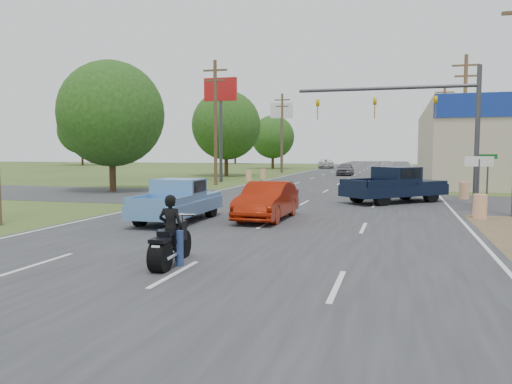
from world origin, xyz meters
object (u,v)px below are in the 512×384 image
(rider, at_px, (171,232))
(navy_pickup, at_px, (396,185))
(red_convertible, at_px, (267,201))
(distant_car_silver, at_px, (387,166))
(distant_car_grey, at_px, (345,169))
(motorcycle, at_px, (170,245))
(blue_pickup, at_px, (179,200))
(distant_car_white, at_px, (326,164))

(rider, relative_size, navy_pickup, 0.29)
(red_convertible, distance_m, rider, 8.42)
(red_convertible, relative_size, distant_car_silver, 0.92)
(navy_pickup, distance_m, distant_car_grey, 29.94)
(motorcycle, bearing_deg, red_convertible, 84.84)
(rider, bearing_deg, red_convertible, -95.20)
(navy_pickup, relative_size, distant_car_silver, 1.14)
(red_convertible, distance_m, distant_car_silver, 49.32)
(blue_pickup, bearing_deg, distant_car_silver, 81.72)
(motorcycle, relative_size, distant_car_silver, 0.46)
(motorcycle, xyz_separation_m, blue_pickup, (-3.05, 7.15, 0.32))
(red_convertible, bearing_deg, navy_pickup, 60.70)
(blue_pickup, height_order, distant_car_silver, blue_pickup)
(distant_car_silver, bearing_deg, distant_car_white, 123.86)
(navy_pickup, height_order, distant_car_white, navy_pickup)
(rider, bearing_deg, motorcycle, 90.00)
(navy_pickup, height_order, distant_car_silver, navy_pickup)
(rider, relative_size, blue_pickup, 0.32)
(motorcycle, height_order, distant_car_silver, distant_car_silver)
(distant_car_grey, xyz_separation_m, distant_car_silver, (4.32, 11.38, 0.00))
(blue_pickup, bearing_deg, distant_car_white, 92.14)
(red_convertible, bearing_deg, distant_car_silver, 87.03)
(red_convertible, height_order, distant_car_white, red_convertible)
(rider, bearing_deg, distant_car_grey, -93.26)
(motorcycle, xyz_separation_m, rider, (-0.00, 0.06, 0.29))
(blue_pickup, distance_m, navy_pickup, 12.72)
(red_convertible, relative_size, rider, 2.82)
(motorcycle, bearing_deg, distant_car_grey, 86.74)
(red_convertible, height_order, distant_car_grey, red_convertible)
(blue_pickup, bearing_deg, rider, -67.36)
(red_convertible, bearing_deg, motorcycle, -90.02)
(red_convertible, xyz_separation_m, distant_car_grey, (-0.73, 37.80, -0.04))
(red_convertible, relative_size, blue_pickup, 0.91)
(motorcycle, height_order, navy_pickup, navy_pickup)
(navy_pickup, bearing_deg, blue_pickup, -84.60)
(navy_pickup, distance_m, distant_car_white, 54.04)
(distant_car_silver, relative_size, distant_car_white, 0.92)
(rider, distance_m, navy_pickup, 17.60)
(motorcycle, relative_size, blue_pickup, 0.46)
(rider, height_order, navy_pickup, navy_pickup)
(red_convertible, distance_m, navy_pickup, 9.76)
(red_convertible, height_order, navy_pickup, navy_pickup)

